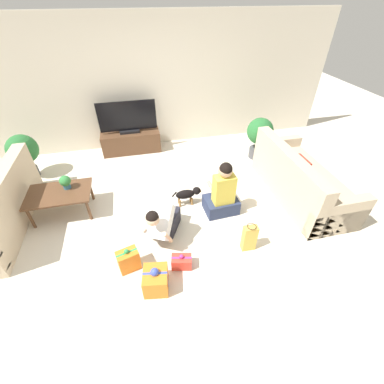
% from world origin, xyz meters
% --- Properties ---
extents(ground_plane, '(16.00, 16.00, 0.00)m').
position_xyz_m(ground_plane, '(0.00, 0.00, 0.00)').
color(ground_plane, beige).
extents(wall_back, '(8.40, 0.06, 2.60)m').
position_xyz_m(wall_back, '(0.00, 2.63, 1.30)').
color(wall_back, beige).
rests_on(wall_back, ground_plane).
extents(sofa_right, '(0.89, 2.02, 0.87)m').
position_xyz_m(sofa_right, '(2.41, 0.10, 0.30)').
color(sofa_right, '#C6B293').
rests_on(sofa_right, ground_plane).
extents(coffee_table, '(0.95, 0.63, 0.41)m').
position_xyz_m(coffee_table, '(-1.49, 0.52, 0.37)').
color(coffee_table, brown).
rests_on(coffee_table, ground_plane).
extents(tv_console, '(1.24, 0.45, 0.45)m').
position_xyz_m(tv_console, '(-0.33, 2.33, 0.23)').
color(tv_console, brown).
rests_on(tv_console, ground_plane).
extents(tv, '(1.18, 0.20, 0.66)m').
position_xyz_m(tv, '(-0.33, 2.33, 0.75)').
color(tv, black).
rests_on(tv, tv_console).
extents(potted_plant_corner_left, '(0.53, 0.53, 0.85)m').
position_xyz_m(potted_plant_corner_left, '(-2.26, 1.77, 0.55)').
color(potted_plant_corner_left, '#4C4C51').
rests_on(potted_plant_corner_left, ground_plane).
extents(potted_plant_corner_right, '(0.53, 0.53, 0.87)m').
position_xyz_m(potted_plant_corner_right, '(2.26, 1.46, 0.54)').
color(potted_plant_corner_right, '#4C4C51').
rests_on(potted_plant_corner_right, ground_plane).
extents(person_kneeling, '(0.62, 0.81, 0.76)m').
position_xyz_m(person_kneeling, '(-0.01, -0.37, 0.33)').
color(person_kneeling, '#23232D').
rests_on(person_kneeling, ground_plane).
extents(person_sitting, '(0.54, 0.50, 0.95)m').
position_xyz_m(person_sitting, '(0.99, -0.02, 0.36)').
color(person_sitting, '#283351').
rests_on(person_sitting, ground_plane).
extents(dog, '(0.50, 0.14, 0.32)m').
position_xyz_m(dog, '(0.50, 0.29, 0.21)').
color(dog, black).
rests_on(dog, ground_plane).
extents(gift_box_a, '(0.29, 0.21, 0.22)m').
position_xyz_m(gift_box_a, '(0.15, -0.92, 0.09)').
color(gift_box_a, red).
rests_on(gift_box_a, ground_plane).
extents(gift_box_b, '(0.33, 0.36, 0.36)m').
position_xyz_m(gift_box_b, '(-0.21, -1.15, 0.15)').
color(gift_box_b, orange).
rests_on(gift_box_b, ground_plane).
extents(gift_box_c, '(0.30, 0.24, 0.36)m').
position_xyz_m(gift_box_c, '(-0.51, -0.79, 0.15)').
color(gift_box_c, orange).
rests_on(gift_box_c, ground_plane).
extents(gift_bag_a, '(0.19, 0.13, 0.44)m').
position_xyz_m(gift_bag_a, '(1.11, -0.83, 0.21)').
color(gift_bag_a, '#E5B74C').
rests_on(gift_bag_a, ground_plane).
extents(tabletop_plant, '(0.17, 0.17, 0.22)m').
position_xyz_m(tabletop_plant, '(-1.37, 0.61, 0.54)').
color(tabletop_plant, '#336B84').
rests_on(tabletop_plant, coffee_table).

